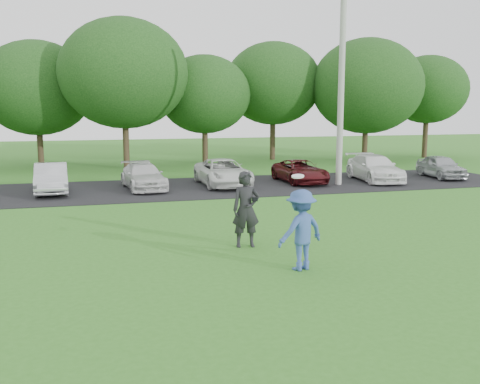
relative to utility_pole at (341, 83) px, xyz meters
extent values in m
plane|color=#337320|center=(-7.08, -12.09, -4.65)|extent=(100.00, 100.00, 0.00)
cube|color=black|center=(-7.08, 0.91, -4.64)|extent=(32.00, 6.50, 0.03)
cylinder|color=#A6A7A1|center=(0.00, 0.00, 0.00)|extent=(0.28, 0.28, 9.30)
imported|color=#36549A|center=(-6.52, -11.70, -3.75)|extent=(1.32, 1.01, 1.81)
cylinder|color=white|center=(-6.64, -11.76, -2.53)|extent=(0.28, 0.27, 0.10)
imported|color=black|center=(-7.16, -9.48, -3.66)|extent=(0.76, 0.54, 1.97)
cube|color=black|center=(-6.98, -9.66, -3.38)|extent=(0.15, 0.11, 0.10)
imported|color=silver|center=(-12.68, 0.94, -4.01)|extent=(1.54, 3.81, 1.23)
imported|color=silver|center=(-8.86, 1.02, -4.07)|extent=(1.97, 3.97, 1.11)
imported|color=silver|center=(-5.25, 1.07, -4.02)|extent=(2.09, 4.37, 1.20)
imported|color=#4E1114|center=(-1.46, 1.11, -4.09)|extent=(1.86, 3.86, 1.06)
imported|color=white|center=(2.25, 0.73, -4.00)|extent=(2.15, 4.42, 1.24)
imported|color=#ACAFB4|center=(6.05, 0.81, -4.05)|extent=(1.77, 3.50, 1.14)
cylinder|color=#38281C|center=(-14.08, 12.31, -3.55)|extent=(0.36, 0.36, 2.20)
ellipsoid|color=#214C19|center=(-14.08, 12.31, 0.05)|extent=(6.68, 6.68, 5.68)
cylinder|color=#38281C|center=(-9.08, 9.51, -3.30)|extent=(0.36, 0.36, 2.70)
ellipsoid|color=#214C19|center=(-9.08, 9.51, 0.83)|extent=(7.42, 7.42, 6.31)
cylinder|color=#38281C|center=(-4.08, 10.91, -3.55)|extent=(0.36, 0.36, 2.20)
ellipsoid|color=#214C19|center=(-4.08, 10.91, -0.29)|extent=(5.76, 5.76, 4.90)
cylinder|color=#38281C|center=(0.92, 12.31, -3.30)|extent=(0.36, 0.36, 2.70)
ellipsoid|color=#214C19|center=(0.92, 12.31, 0.49)|extent=(6.50, 6.50, 5.53)
cylinder|color=#38281C|center=(6.42, 9.51, -3.55)|extent=(0.36, 0.36, 2.20)
ellipsoid|color=#214C19|center=(6.42, 9.51, 0.26)|extent=(7.24, 7.24, 6.15)
cylinder|color=#38281C|center=(11.92, 10.91, -3.30)|extent=(0.36, 0.36, 2.70)
ellipsoid|color=#214C19|center=(11.92, 10.91, 0.14)|extent=(5.58, 5.58, 4.74)
camera|label=1|loc=(-10.86, -22.50, -1.04)|focal=40.00mm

